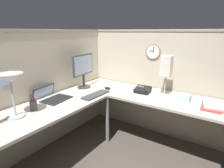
{
  "coord_description": "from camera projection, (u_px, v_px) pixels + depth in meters",
  "views": [
    {
      "loc": [
        -1.76,
        -1.2,
        1.55
      ],
      "look_at": [
        0.14,
        0.07,
        0.9
      ],
      "focal_mm": 29.46,
      "sensor_mm": 36.0,
      "label": 1
    }
  ],
  "objects": [
    {
      "name": "pinned_note_leftmost",
      "position": [
        5.0,
        82.0,
        1.98
      ],
      "size": [
        0.1,
        0.0,
        0.08
      ],
      "primitive_type": "cube",
      "color": "#99B7E5"
    },
    {
      "name": "desk_lamp_dome",
      "position": [
        11.0,
        82.0,
        1.73
      ],
      "size": [
        0.24,
        0.24,
        0.44
      ],
      "color": "#B7BABF",
      "rests_on": "desk"
    },
    {
      "name": "cubicle_wall_back",
      "position": [
        40.0,
        91.0,
        2.43
      ],
      "size": [
        2.57,
        0.12,
        1.58
      ],
      "color": "#B7AD99",
      "rests_on": "ground"
    },
    {
      "name": "cubicle_wall_right",
      "position": [
        157.0,
        83.0,
        2.81
      ],
      "size": [
        0.12,
        2.37,
        1.58
      ],
      "color": "#B7AD99",
      "rests_on": "ground"
    },
    {
      "name": "desk",
      "position": [
        107.0,
        113.0,
        2.16
      ],
      "size": [
        2.35,
        2.15,
        0.73
      ],
      "color": "beige",
      "rests_on": "ground"
    },
    {
      "name": "pen_cup",
      "position": [
        33.0,
        105.0,
        1.99
      ],
      "size": [
        0.08,
        0.08,
        0.18
      ],
      "color": "#4C4C51",
      "rests_on": "desk"
    },
    {
      "name": "desk_lamp_paper",
      "position": [
        166.0,
        67.0,
        2.34
      ],
      "size": [
        0.13,
        0.13,
        0.53
      ],
      "color": "#B7BABF",
      "rests_on": "desk"
    },
    {
      "name": "tissue_box",
      "position": [
        185.0,
        98.0,
        2.22
      ],
      "size": [
        0.12,
        0.12,
        0.09
      ],
      "primitive_type": "cube",
      "color": "silver",
      "rests_on": "desk"
    },
    {
      "name": "laptop",
      "position": [
        51.0,
        97.0,
        2.33
      ],
      "size": [
        0.38,
        0.41,
        0.22
      ],
      "color": "#232326",
      "rests_on": "desk"
    },
    {
      "name": "wall_clock",
      "position": [
        153.0,
        52.0,
        2.67
      ],
      "size": [
        0.04,
        0.22,
        0.22
      ],
      "color": "olive"
    },
    {
      "name": "monitor",
      "position": [
        83.0,
        68.0,
        2.71
      ],
      "size": [
        0.46,
        0.2,
        0.5
      ],
      "color": "#38383D",
      "rests_on": "desk"
    },
    {
      "name": "ground_plane",
      "position": [
        110.0,
        151.0,
        2.48
      ],
      "size": [
        6.8,
        6.8,
        0.0
      ],
      "primitive_type": "plane",
      "color": "#4C443D"
    },
    {
      "name": "computer_mouse",
      "position": [
        108.0,
        88.0,
        2.7
      ],
      "size": [
        0.06,
        0.1,
        0.03
      ],
      "primitive_type": "ellipsoid",
      "color": "black",
      "rests_on": "desk"
    },
    {
      "name": "office_phone",
      "position": [
        143.0,
        90.0,
        2.55
      ],
      "size": [
        0.2,
        0.22,
        0.11
      ],
      "color": "black",
      "rests_on": "desk"
    },
    {
      "name": "keyboard",
      "position": [
        96.0,
        95.0,
        2.44
      ],
      "size": [
        0.43,
        0.15,
        0.02
      ],
      "primitive_type": "cube",
      "rotation": [
        0.0,
        0.0,
        -0.02
      ],
      "color": "#38383D",
      "rests_on": "desk"
    },
    {
      "name": "book_stack",
      "position": [
        212.0,
        106.0,
        2.05
      ],
      "size": [
        0.31,
        0.25,
        0.04
      ],
      "color": "#BF3F38",
      "rests_on": "desk"
    }
  ]
}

